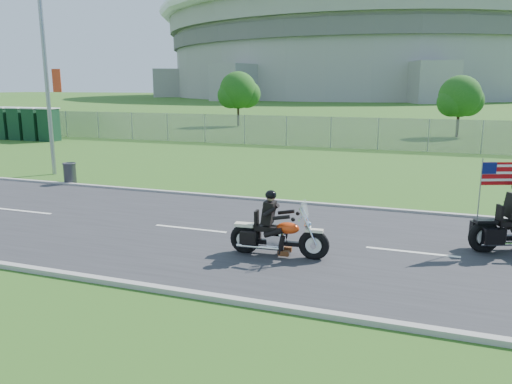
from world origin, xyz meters
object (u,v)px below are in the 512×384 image
(porta_toilet_d, at_px, (4,124))
(porta_toilet_b, at_px, (34,125))
(porta_toilet_a, at_px, (49,125))
(porta_toilet_c, at_px, (19,124))
(streetlight, at_px, (48,47))
(trash_can, at_px, (70,174))
(motorcycle_lead, at_px, (277,236))

(porta_toilet_d, bearing_deg, porta_toilet_b, 0.00)
(porta_toilet_a, relative_size, porta_toilet_c, 1.00)
(porta_toilet_b, distance_m, porta_toilet_c, 1.40)
(streetlight, height_order, trash_can, streetlight)
(streetlight, distance_m, trash_can, 6.00)
(porta_toilet_b, bearing_deg, porta_toilet_a, 0.00)
(streetlight, relative_size, porta_toilet_b, 4.35)
(streetlight, height_order, porta_toilet_b, streetlight)
(porta_toilet_a, xyz_separation_m, motorcycle_lead, (22.96, -18.31, -0.63))
(streetlight, bearing_deg, motorcycle_lead, -30.19)
(porta_toilet_c, xyz_separation_m, motorcycle_lead, (25.76, -18.31, -0.63))
(streetlight, xyz_separation_m, porta_toilet_a, (-10.02, 10.78, -4.49))
(porta_toilet_a, height_order, motorcycle_lead, porta_toilet_a)
(porta_toilet_c, relative_size, trash_can, 2.66)
(porta_toilet_c, bearing_deg, porta_toilet_b, 0.00)
(streetlight, distance_m, porta_toilet_d, 18.40)
(motorcycle_lead, height_order, trash_can, motorcycle_lead)
(motorcycle_lead, xyz_separation_m, trash_can, (-10.65, 5.61, -0.08))
(porta_toilet_a, bearing_deg, motorcycle_lead, -38.57)
(porta_toilet_d, bearing_deg, porta_toilet_a, 0.00)
(porta_toilet_d, bearing_deg, trash_can, -37.57)
(porta_toilet_a, xyz_separation_m, trash_can, (12.31, -12.70, -0.72))
(streetlight, relative_size, porta_toilet_c, 4.35)
(porta_toilet_b, bearing_deg, motorcycle_lead, -36.93)
(streetlight, bearing_deg, trash_can, -40.01)
(streetlight, bearing_deg, porta_toilet_d, 142.83)
(motorcycle_lead, distance_m, trash_can, 12.04)
(motorcycle_lead, relative_size, trash_can, 2.80)
(porta_toilet_a, relative_size, trash_can, 2.66)
(porta_toilet_d, relative_size, motorcycle_lead, 0.95)
(porta_toilet_b, relative_size, porta_toilet_d, 1.00)
(porta_toilet_d, distance_m, trash_can, 20.84)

